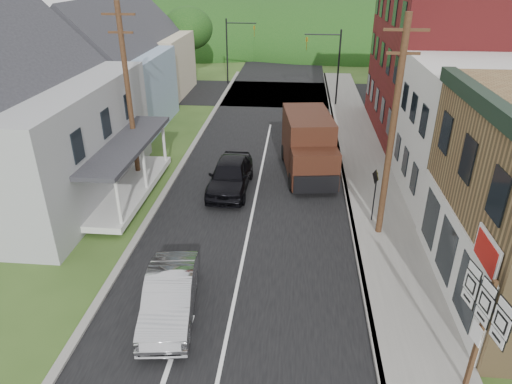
% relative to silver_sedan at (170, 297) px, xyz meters
% --- Properties ---
extents(ground, '(120.00, 120.00, 0.00)m').
position_rel_silver_sedan_xyz_m(ground, '(1.99, 2.28, -0.73)').
color(ground, '#2D4719').
rests_on(ground, ground).
extents(road, '(9.00, 90.00, 0.02)m').
position_rel_silver_sedan_xyz_m(road, '(1.99, 12.28, -0.73)').
color(road, black).
rests_on(road, ground).
extents(cross_road, '(60.00, 9.00, 0.02)m').
position_rel_silver_sedan_xyz_m(cross_road, '(1.99, 29.28, -0.73)').
color(cross_road, black).
rests_on(cross_road, ground).
extents(sidewalk_right, '(2.80, 55.00, 0.15)m').
position_rel_silver_sedan_xyz_m(sidewalk_right, '(7.89, 10.28, -0.65)').
color(sidewalk_right, slate).
rests_on(sidewalk_right, ground).
extents(curb_right, '(0.20, 55.00, 0.15)m').
position_rel_silver_sedan_xyz_m(curb_right, '(6.54, 10.28, -0.65)').
color(curb_right, slate).
rests_on(curb_right, ground).
extents(curb_left, '(0.30, 55.00, 0.12)m').
position_rel_silver_sedan_xyz_m(curb_left, '(-2.66, 10.28, -0.67)').
color(curb_left, slate).
rests_on(curb_left, ground).
extents(storefront_white, '(8.00, 7.00, 6.50)m').
position_rel_silver_sedan_xyz_m(storefront_white, '(13.29, 9.78, 2.52)').
color(storefront_white, silver).
rests_on(storefront_white, ground).
extents(storefront_red, '(8.00, 12.00, 10.00)m').
position_rel_silver_sedan_xyz_m(storefront_red, '(13.29, 19.28, 4.27)').
color(storefront_red, maroon).
rests_on(storefront_red, ground).
extents(house_gray, '(10.20, 12.24, 8.35)m').
position_rel_silver_sedan_xyz_m(house_gray, '(-10.01, 8.28, 3.51)').
color(house_gray, gray).
rests_on(house_gray, ground).
extents(house_blue, '(7.14, 8.16, 7.28)m').
position_rel_silver_sedan_xyz_m(house_blue, '(-9.01, 19.28, 2.97)').
color(house_blue, '#8098AF').
rests_on(house_blue, ground).
extents(house_cream, '(7.14, 8.16, 7.28)m').
position_rel_silver_sedan_xyz_m(house_cream, '(-9.51, 28.28, 2.97)').
color(house_cream, '#C0AD95').
rests_on(house_cream, ground).
extents(utility_pole_right, '(1.60, 0.26, 9.00)m').
position_rel_silver_sedan_xyz_m(utility_pole_right, '(7.59, 5.78, 3.93)').
color(utility_pole_right, '#472D19').
rests_on(utility_pole_right, ground).
extents(utility_pole_left, '(1.60, 0.26, 9.00)m').
position_rel_silver_sedan_xyz_m(utility_pole_left, '(-4.51, 10.28, 3.93)').
color(utility_pole_left, '#472D19').
rests_on(utility_pole_left, ground).
extents(traffic_signal_right, '(2.87, 0.20, 6.00)m').
position_rel_silver_sedan_xyz_m(traffic_signal_right, '(6.29, 25.78, 3.03)').
color(traffic_signal_right, black).
rests_on(traffic_signal_right, ground).
extents(traffic_signal_left, '(2.87, 0.20, 6.00)m').
position_rel_silver_sedan_xyz_m(traffic_signal_left, '(-2.32, 32.78, 3.03)').
color(traffic_signal_left, black).
rests_on(traffic_signal_left, ground).
extents(tree_left_c, '(5.80, 5.80, 8.41)m').
position_rel_silver_sedan_xyz_m(tree_left_c, '(-17.01, 22.28, 5.21)').
color(tree_left_c, '#382616').
rests_on(tree_left_c, ground).
extents(tree_left_d, '(4.80, 4.80, 6.94)m').
position_rel_silver_sedan_xyz_m(tree_left_d, '(-7.01, 34.28, 4.16)').
color(tree_left_d, '#382616').
rests_on(tree_left_d, ground).
extents(forested_ridge, '(90.00, 30.00, 16.00)m').
position_rel_silver_sedan_xyz_m(forested_ridge, '(1.99, 57.28, -0.73)').
color(forested_ridge, '#113811').
rests_on(forested_ridge, ground).
extents(silver_sedan, '(2.11, 4.58, 1.45)m').
position_rel_silver_sedan_xyz_m(silver_sedan, '(0.00, 0.00, 0.00)').
color(silver_sedan, '#B2B2B7').
rests_on(silver_sedan, ground).
extents(dark_sedan, '(2.08, 4.95, 1.67)m').
position_rel_silver_sedan_xyz_m(dark_sedan, '(0.62, 9.46, 0.11)').
color(dark_sedan, black).
rests_on(dark_sedan, ground).
extents(delivery_van, '(3.10, 6.10, 3.27)m').
position_rel_silver_sedan_xyz_m(delivery_van, '(4.56, 11.88, 0.93)').
color(delivery_van, black).
rests_on(delivery_van, ground).
extents(route_sign_cluster, '(0.41, 2.00, 3.53)m').
position_rel_silver_sedan_xyz_m(route_sign_cluster, '(8.74, -2.18, 1.71)').
color(route_sign_cluster, '#472D19').
rests_on(route_sign_cluster, sidewalk_right).
extents(warning_sign, '(0.18, 0.67, 2.48)m').
position_rel_silver_sedan_xyz_m(warning_sign, '(7.39, 6.74, 1.01)').
color(warning_sign, black).
rests_on(warning_sign, sidewalk_right).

